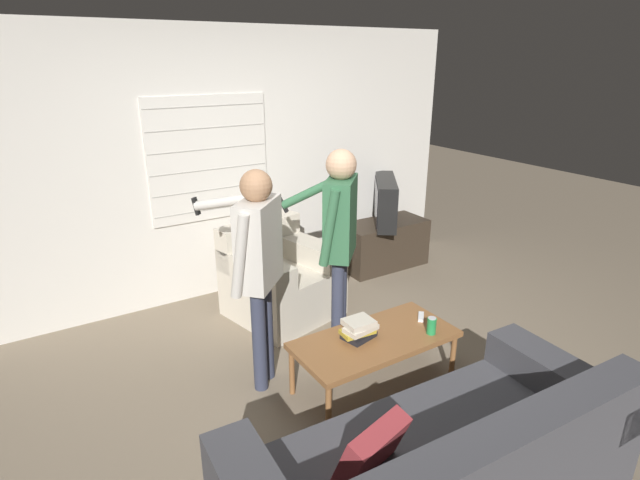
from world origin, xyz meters
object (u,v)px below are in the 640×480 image
(soda_can, at_px, (432,326))
(tv, at_px, (385,201))
(armchair_beige, at_px, (279,279))
(floor_fan, at_px, (333,270))
(couch_blue, at_px, (438,477))
(book_stack, at_px, (359,329))
(person_left_standing, at_px, (258,255))
(person_right_standing, at_px, (339,227))
(spare_remote, at_px, (421,317))
(coffee_table, at_px, (375,342))

(soda_can, bearing_deg, tv, 60.03)
(armchair_beige, xyz_separation_m, floor_fan, (0.73, 0.20, -0.16))
(couch_blue, xyz_separation_m, armchair_beige, (0.39, 2.44, 0.04))
(soda_can, bearing_deg, armchair_beige, 105.50)
(tv, bearing_deg, soda_can, 5.67)
(book_stack, bearing_deg, armchair_beige, 87.69)
(tv, bearing_deg, person_left_standing, -23.92)
(tv, bearing_deg, person_right_standing, -15.17)
(person_left_standing, xyz_separation_m, person_right_standing, (0.74, 0.12, 0.03))
(person_left_standing, xyz_separation_m, book_stack, (0.56, -0.42, -0.53))
(couch_blue, xyz_separation_m, soda_can, (0.81, 0.91, 0.16))
(person_left_standing, xyz_separation_m, soda_can, (1.03, -0.64, -0.54))
(tv, bearing_deg, book_stack, -7.59)
(armchair_beige, xyz_separation_m, book_stack, (-0.05, -1.31, 0.14))
(book_stack, relative_size, floor_fan, 0.66)
(couch_blue, relative_size, book_stack, 8.22)
(person_right_standing, height_order, book_stack, person_right_standing)
(book_stack, distance_m, floor_fan, 1.72)
(soda_can, bearing_deg, person_left_standing, 148.17)
(floor_fan, bearing_deg, soda_can, -99.88)
(armchair_beige, relative_size, person_left_standing, 0.64)
(person_left_standing, xyz_separation_m, spare_remote, (1.12, -0.44, -0.59))
(coffee_table, distance_m, floor_fan, 1.71)
(person_right_standing, height_order, soda_can, person_right_standing)
(person_right_standing, bearing_deg, person_left_standing, 142.60)
(coffee_table, bearing_deg, soda_can, -24.58)
(tv, xyz_separation_m, person_right_standing, (-1.38, -1.12, 0.27))
(person_left_standing, distance_m, spare_remote, 1.35)
(couch_blue, relative_size, tv, 2.57)
(tv, distance_m, person_right_standing, 1.80)
(coffee_table, relative_size, person_left_standing, 0.73)
(person_right_standing, bearing_deg, couch_blue, -154.16)
(person_left_standing, bearing_deg, book_stack, -80.93)
(tv, height_order, soda_can, tv)
(couch_blue, bearing_deg, book_stack, 76.34)
(coffee_table, bearing_deg, armchair_beige, 92.28)
(tv, xyz_separation_m, floor_fan, (-0.79, -0.16, -0.59))
(armchair_beige, relative_size, spare_remote, 8.44)
(armchair_beige, bearing_deg, book_stack, 74.62)
(person_right_standing, height_order, spare_remote, person_right_standing)
(person_left_standing, distance_m, person_right_standing, 0.76)
(soda_can, xyz_separation_m, spare_remote, (0.09, 0.20, -0.05))
(couch_blue, distance_m, coffee_table, 1.17)
(person_left_standing, height_order, person_right_standing, person_right_standing)
(book_stack, bearing_deg, person_right_standing, 70.86)
(couch_blue, distance_m, person_right_standing, 1.90)
(couch_blue, height_order, person_right_standing, person_right_standing)
(spare_remote, bearing_deg, tv, 103.47)
(book_stack, bearing_deg, couch_blue, -106.41)
(couch_blue, xyz_separation_m, book_stack, (0.33, 1.13, 0.17))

